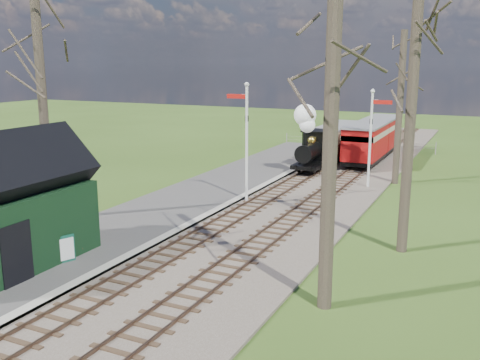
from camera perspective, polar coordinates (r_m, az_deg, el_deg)
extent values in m
plane|color=#334E18|center=(15.38, -23.66, -16.56)|extent=(140.00, 140.00, 0.00)
ellipsoid|color=#385B23|center=(80.26, -1.89, -3.38)|extent=(57.60, 36.00, 16.20)
ellipsoid|color=#385B23|center=(77.71, 23.81, -7.56)|extent=(70.40, 44.00, 19.80)
ellipsoid|color=#385B23|center=(84.05, 11.71, -4.07)|extent=(64.00, 40.00, 18.00)
cube|color=brown|center=(32.68, 8.32, -0.28)|extent=(8.00, 60.00, 0.10)
cube|color=brown|center=(33.21, 5.37, 0.17)|extent=(0.07, 60.00, 0.12)
cube|color=brown|center=(32.89, 7.00, 0.01)|extent=(0.07, 60.00, 0.12)
cube|color=#38281C|center=(33.06, 6.18, 0.01)|extent=(1.60, 60.00, 0.09)
cube|color=brown|center=(32.44, 9.68, -0.25)|extent=(0.07, 60.00, 0.12)
cube|color=brown|center=(32.19, 11.39, -0.42)|extent=(0.07, 60.00, 0.12)
cube|color=#38281C|center=(32.32, 10.53, -0.42)|extent=(1.60, 60.00, 0.09)
cube|color=#474442|center=(27.49, -6.37, -2.55)|extent=(5.00, 44.00, 0.20)
cube|color=#B2AD9E|center=(26.38, -2.11, -3.12)|extent=(0.40, 44.00, 0.21)
cube|color=black|center=(20.27, -23.57, -4.92)|extent=(3.00, 6.00, 2.60)
cube|color=black|center=(19.83, -24.03, 0.20)|extent=(3.25, 6.30, 3.25)
cube|color=black|center=(18.64, -22.70, -7.30)|extent=(0.06, 1.20, 2.00)
cylinder|color=silver|center=(27.30, 0.72, 3.65)|extent=(0.14, 0.14, 6.00)
sphere|color=silver|center=(27.00, 0.74, 10.16)|extent=(0.24, 0.24, 0.24)
cube|color=#B7140F|center=(27.27, -0.33, 8.92)|extent=(1.10, 0.08, 0.22)
cube|color=black|center=(27.12, 0.73, 6.57)|extent=(0.18, 0.06, 0.30)
cylinder|color=silver|center=(31.46, 13.71, 4.01)|extent=(0.14, 0.14, 5.50)
sphere|color=silver|center=(31.18, 13.98, 9.19)|extent=(0.24, 0.24, 0.24)
cube|color=#B7140F|center=(31.11, 14.93, 8.03)|extent=(1.10, 0.08, 0.22)
cube|color=black|center=(31.31, 13.82, 6.09)|extent=(0.18, 0.06, 0.30)
cylinder|color=#382D23|center=(25.09, -20.31, 7.84)|extent=(0.41, 0.41, 11.00)
cylinder|color=#382D23|center=(15.11, 9.74, 7.76)|extent=(0.42, 0.42, 12.00)
cylinder|color=#382D23|center=(20.80, 17.69, 5.83)|extent=(0.40, 0.40, 10.00)
cylinder|color=#382D23|center=(33.00, 16.65, 7.29)|extent=(0.39, 0.39, 9.00)
cube|color=slate|center=(46.13, 12.37, 4.17)|extent=(12.60, 0.02, 0.01)
cube|color=slate|center=(46.17, 12.36, 3.80)|extent=(12.60, 0.02, 0.02)
cylinder|color=slate|center=(46.16, 12.36, 3.86)|extent=(0.08, 0.08, 1.00)
cube|color=black|center=(35.60, 7.73, 1.77)|extent=(1.68, 3.96, 0.25)
cylinder|color=black|center=(34.89, 7.47, 3.05)|extent=(1.09, 2.57, 1.09)
cube|color=black|center=(36.55, 8.35, 3.61)|extent=(1.78, 1.58, 1.98)
cylinder|color=black|center=(33.83, 6.99, 4.29)|extent=(0.28, 0.28, 0.79)
sphere|color=gold|center=(35.06, 7.65, 4.23)|extent=(0.51, 0.51, 0.51)
sphere|color=white|center=(33.67, 7.19, 5.86)|extent=(0.99, 0.99, 0.99)
sphere|color=white|center=(33.77, 6.95, 6.90)|extent=(1.38, 1.38, 1.38)
cylinder|color=black|center=(34.67, 6.33, 1.31)|extent=(0.10, 0.63, 0.63)
cylinder|color=black|center=(34.37, 7.90, 1.16)|extent=(0.10, 0.63, 0.63)
cube|color=black|center=(41.29, 10.30, 3.02)|extent=(1.88, 6.92, 0.30)
cube|color=#511712|center=(41.20, 10.33, 3.84)|extent=(1.98, 6.92, 0.89)
cube|color=#BEB090|center=(41.08, 10.38, 5.06)|extent=(1.98, 6.92, 0.89)
cube|color=slate|center=(41.02, 10.40, 5.75)|extent=(2.08, 7.12, 0.12)
cube|color=black|center=(38.63, 13.17, 2.30)|extent=(2.05, 5.40, 0.32)
cube|color=#A70D0E|center=(38.53, 13.22, 3.25)|extent=(2.16, 5.40, 0.97)
cube|color=#BEB090|center=(38.39, 13.29, 4.68)|extent=(2.16, 5.40, 0.97)
cube|color=slate|center=(38.32, 13.33, 5.47)|extent=(2.27, 5.61, 0.13)
cube|color=black|center=(43.96, 14.74, 3.42)|extent=(2.05, 5.40, 0.32)
cube|color=#A70D0E|center=(43.86, 14.79, 4.26)|extent=(2.16, 5.40, 0.97)
cube|color=#BEB090|center=(43.74, 14.86, 5.52)|extent=(2.16, 5.40, 0.97)
cube|color=slate|center=(43.68, 14.90, 6.22)|extent=(2.27, 5.61, 0.13)
cube|color=#0F4737|center=(20.15, -18.11, -7.00)|extent=(0.33, 0.64, 0.98)
cube|color=silver|center=(20.11, -18.06, -7.04)|extent=(0.25, 0.54, 0.80)
cube|color=#462819|center=(21.48, -16.21, -6.47)|extent=(0.73, 1.30, 0.05)
cube|color=#462819|center=(21.47, -16.65, -5.83)|extent=(0.44, 1.20, 0.53)
cube|color=#462819|center=(21.06, -16.89, -7.23)|extent=(0.05, 0.05, 0.18)
cube|color=#462819|center=(21.98, -15.53, -6.31)|extent=(0.05, 0.05, 0.18)
imported|color=black|center=(19.32, -22.53, -7.59)|extent=(0.34, 0.51, 1.36)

